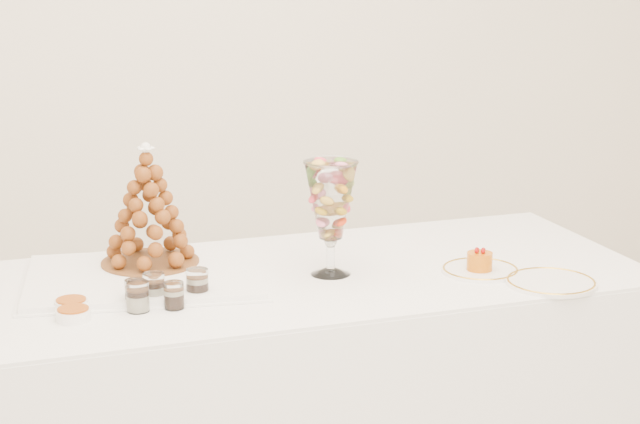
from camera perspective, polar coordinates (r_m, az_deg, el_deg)
name	(u,v)px	position (r m, az deg, el deg)	size (l,w,h in m)	color
buffet_table	(283,405)	(3.09, -1.99, -10.25)	(2.07, 0.91, 0.77)	white
lace_tray	(143,277)	(2.95, -9.41, -3.46)	(0.62, 0.47, 0.02)	white
macaron_vase	(331,202)	(2.92, 0.58, 0.55)	(0.15, 0.15, 0.32)	white
cake_plate	(480,270)	(3.02, 8.54, -3.10)	(0.22, 0.22, 0.01)	white
spare_plate	(551,283)	(2.95, 12.22, -3.70)	(0.24, 0.24, 0.01)	white
verrine_a	(135,293)	(2.75, -9.83, -4.28)	(0.05, 0.05, 0.07)	white
verrine_b	(154,288)	(2.77, -8.85, -4.01)	(0.06, 0.06, 0.08)	white
verrine_c	(197,284)	(2.78, -6.56, -3.82)	(0.06, 0.06, 0.08)	white
verrine_d	(138,297)	(2.71, -9.69, -4.47)	(0.06, 0.06, 0.08)	white
verrine_e	(174,295)	(2.72, -7.80, -4.43)	(0.05, 0.05, 0.07)	white
ramekin_back	(71,305)	(2.76, -13.12, -4.87)	(0.08, 0.08, 0.03)	white
ramekin_front	(73,315)	(2.69, -13.02, -5.36)	(0.09, 0.09, 0.03)	white
croquembouche	(148,205)	(3.00, -9.16, 0.36)	(0.29, 0.29, 0.34)	brown
mousse_cake	(480,261)	(3.00, 8.51, -2.59)	(0.07, 0.07, 0.06)	#C55F09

